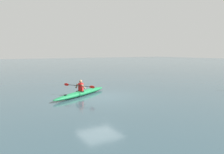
% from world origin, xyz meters
% --- Properties ---
extents(ground_plane, '(160.00, 160.00, 0.00)m').
position_xyz_m(ground_plane, '(0.00, 0.00, 0.00)').
color(ground_plane, '#334C56').
extents(kayak, '(4.67, 2.97, 0.32)m').
position_xyz_m(kayak, '(0.83, -0.87, 0.16)').
color(kayak, '#19723F').
rests_on(kayak, ground).
extents(kayaker, '(1.21, 2.13, 0.71)m').
position_xyz_m(kayaker, '(0.90, -0.84, 0.62)').
color(kayaker, red).
rests_on(kayaker, kayak).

